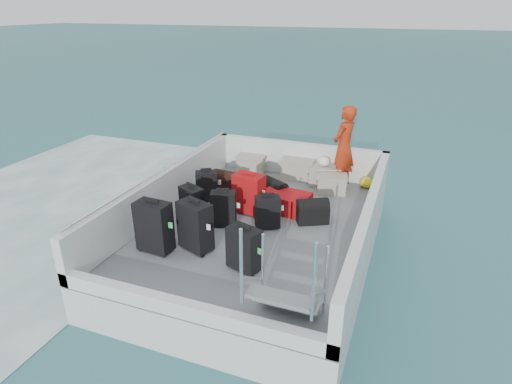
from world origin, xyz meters
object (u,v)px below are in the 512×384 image
suitcase_0 (154,227)px  suitcase_6 (244,249)px  suitcase_5 (249,194)px  suitcase_8 (286,202)px  crate_3 (332,185)px  suitcase_3 (195,227)px  crate_0 (251,164)px  crate_2 (323,175)px  passenger (344,147)px  suitcase_1 (192,205)px  suitcase_2 (207,186)px  suitcase_7 (268,213)px  crate_1 (298,169)px  suitcase_4 (223,209)px

suitcase_0 → suitcase_6: (1.39, 0.01, -0.08)m
suitcase_0 → suitcase_5: size_ratio=1.11×
suitcase_8 → crate_3: suitcase_8 is taller
suitcase_3 → crate_3: size_ratio=1.41×
suitcase_0 → crate_3: bearing=60.9°
suitcase_0 → suitcase_6: 1.40m
crate_0 → crate_3: 1.90m
crate_2 → passenger: 0.72m
crate_0 → crate_3: size_ratio=1.08×
suitcase_0 → suitcase_3: size_ratio=1.03×
crate_2 → suitcase_1: bearing=-125.0°
suitcase_5 → suitcase_8: bearing=37.5°
suitcase_8 → passenger: bearing=-17.9°
suitcase_6 → suitcase_2: bearing=148.2°
suitcase_3 → suitcase_1: bearing=142.6°
crate_2 → passenger: bearing=7.1°
suitcase_1 → suitcase_7: suitcase_1 is taller
suitcase_1 → crate_1: 2.73m
crate_0 → crate_1: bearing=0.0°
suitcase_4 → suitcase_6: bearing=-71.0°
suitcase_5 → suitcase_7: suitcase_5 is taller
suitcase_4 → crate_0: size_ratio=1.03×
suitcase_1 → crate_0: 2.50m
crate_0 → suitcase_0: bearing=-92.1°
suitcase_0 → suitcase_2: suitcase_0 is taller
suitcase_1 → suitcase_4: bearing=31.4°
suitcase_0 → crate_2: size_ratio=1.31×
passenger → suitcase_1: bearing=-18.0°
suitcase_5 → suitcase_6: (0.59, -1.64, -0.04)m
suitcase_1 → suitcase_6: bearing=-10.8°
suitcase_1 → crate_1: (1.11, 2.49, -0.11)m
suitcase_5 → crate_0: suitcase_5 is taller
suitcase_2 → suitcase_0: bearing=-113.8°
suitcase_8 → suitcase_2: bearing=101.8°
suitcase_4 → suitcase_8: size_ratio=0.72×
suitcase_0 → suitcase_3: suitcase_0 is taller
suitcase_1 → suitcase_5: 0.99m
suitcase_1 → crate_3: bearing=72.5°
suitcase_2 → suitcase_6: 2.37m
suitcase_0 → suitcase_7: (1.29, 1.24, -0.11)m
suitcase_4 → suitcase_6: suitcase_6 is taller
suitcase_2 → suitcase_6: bearing=-77.8°
suitcase_7 → crate_1: 2.27m
crate_3 → suitcase_3: bearing=-117.3°
passenger → crate_2: bearing=-61.1°
suitcase_3 → passenger: size_ratio=0.47×
suitcase_3 → crate_3: (1.44, 2.78, -0.22)m
suitcase_1 → suitcase_6: suitcase_6 is taller
suitcase_1 → suitcase_8: suitcase_1 is taller
suitcase_8 → crate_3: 1.22m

